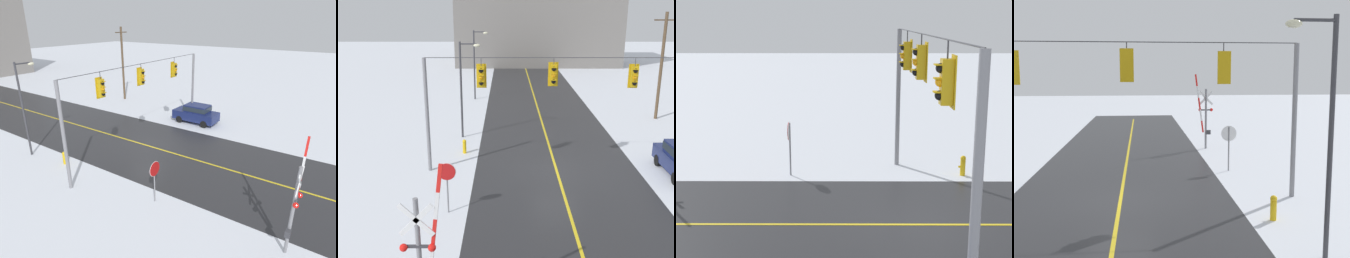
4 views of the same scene
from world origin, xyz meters
TOP-DOWN VIEW (x-y plane):
  - ground_plane at (0.00, 0.00)m, footprint 160.00×160.00m
  - signal_span at (-0.10, -0.01)m, footprint 14.20×0.47m
  - stop_sign at (-5.35, -4.78)m, footprint 0.80×0.09m
  - railroad_crossing at (-5.09, -11.33)m, footprint 1.25×0.31m
  - streetlamp_near at (-5.59, 5.85)m, footprint 1.39×0.28m
  - fire_hydrant at (-5.36, 2.69)m, footprint 0.24×0.31m

SIDE VIEW (x-z plane):
  - ground_plane at x=0.00m, z-range 0.00..0.00m
  - fire_hydrant at x=-5.36m, z-range 0.03..0.91m
  - stop_sign at x=-5.35m, z-range 0.54..2.89m
  - railroad_crossing at x=-5.09m, z-range -0.16..4.80m
  - streetlamp_near at x=-5.59m, z-range 0.67..7.17m
  - signal_span at x=-0.10m, z-range 1.12..7.34m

